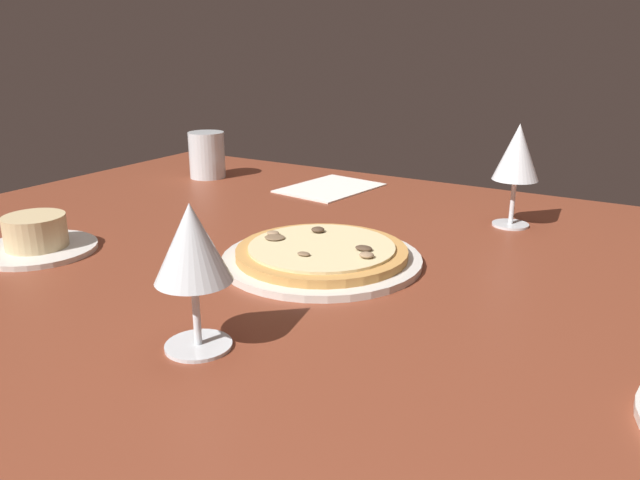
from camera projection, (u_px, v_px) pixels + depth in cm
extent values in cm
cube|color=brown|center=(318.00, 270.00, 91.10)|extent=(150.00, 110.00, 4.00)
cylinder|color=silver|center=(322.00, 260.00, 87.94)|extent=(28.21, 28.21, 1.00)
cylinder|color=#C68C47|center=(322.00, 252.00, 87.59)|extent=(24.21, 24.21, 1.20)
cylinder|color=beige|center=(322.00, 247.00, 87.34)|extent=(20.65, 20.65, 0.40)
ellipsoid|color=#4C3828|center=(364.00, 248.00, 85.26)|extent=(2.46, 1.78, 0.63)
ellipsoid|color=#937556|center=(367.00, 255.00, 82.44)|extent=(1.99, 1.85, 0.75)
ellipsoid|color=brown|center=(304.00, 254.00, 83.29)|extent=(1.85, 1.30, 0.46)
ellipsoid|color=brown|center=(275.00, 237.00, 90.14)|extent=(2.98, 2.84, 0.42)
ellipsoid|color=#4C3828|center=(318.00, 230.00, 93.06)|extent=(1.99, 1.92, 0.80)
ellipsoid|color=#937556|center=(273.00, 233.00, 91.92)|extent=(1.94, 1.67, 0.55)
cylinder|color=silver|center=(38.00, 249.00, 92.56)|extent=(16.94, 16.94, 0.80)
cylinder|color=#D1B784|center=(35.00, 231.00, 91.69)|extent=(8.89, 8.89, 4.76)
cylinder|color=silver|center=(199.00, 345.00, 64.28)|extent=(6.96, 6.96, 0.40)
cylinder|color=silver|center=(196.00, 313.00, 63.12)|extent=(0.80, 0.80, 7.00)
cone|color=silver|center=(192.00, 243.00, 60.77)|extent=(7.83, 7.83, 8.03)
cone|color=maroon|center=(193.00, 264.00, 61.49)|extent=(3.03, 3.03, 3.45)
cylinder|color=silver|center=(510.00, 225.00, 105.19)|extent=(6.06, 6.06, 0.40)
cylinder|color=silver|center=(513.00, 202.00, 103.94)|extent=(0.80, 0.80, 7.56)
cone|color=silver|center=(518.00, 152.00, 101.31)|extent=(7.55, 7.55, 9.19)
cone|color=maroon|center=(516.00, 169.00, 102.19)|extent=(2.67, 2.67, 3.61)
cylinder|color=silver|center=(207.00, 155.00, 139.48)|extent=(7.98, 7.98, 10.17)
cylinder|color=silver|center=(208.00, 166.00, 140.26)|extent=(7.34, 7.34, 5.24)
cube|color=white|center=(330.00, 188.00, 130.55)|extent=(17.72, 22.29, 0.30)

